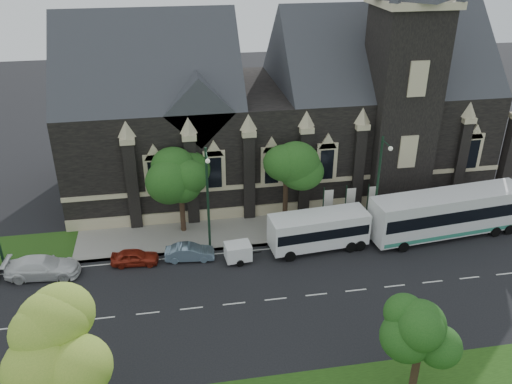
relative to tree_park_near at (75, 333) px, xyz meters
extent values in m
plane|color=black|center=(11.77, 8.77, -6.42)|extent=(160.00, 160.00, 0.00)
cube|color=gray|center=(11.77, 18.27, -6.34)|extent=(80.00, 5.00, 0.15)
cube|color=black|center=(15.77, 28.27, -1.42)|extent=(40.00, 15.00, 10.00)
cube|color=#2E3036|center=(3.77, 28.27, 3.58)|extent=(16.00, 15.00, 15.00)
cube|color=#2E3036|center=(25.77, 28.27, 3.58)|extent=(20.00, 15.00, 15.00)
cube|color=#2E3036|center=(7.77, 23.77, 3.58)|extent=(6.00, 6.00, 6.00)
cube|color=black|center=(25.77, 22.27, 2.58)|extent=(5.50, 5.50, 18.00)
cube|color=#C8BA90|center=(25.77, 22.27, 11.78)|extent=(6.20, 6.20, 0.60)
cube|color=#C8BA90|center=(15.77, 20.73, -3.22)|extent=(40.00, 0.22, 0.40)
cube|color=#C8BA90|center=(15.77, 20.73, -5.82)|extent=(40.00, 0.25, 1.20)
cube|color=black|center=(13.77, 20.59, -1.62)|extent=(1.20, 0.12, 2.80)
sphere|color=#79A331|center=(-0.23, -0.23, -0.20)|extent=(4.16, 4.16, 4.16)
sphere|color=#79A331|center=(0.55, 0.55, 0.58)|extent=(3.12, 3.12, 3.12)
cylinder|color=black|center=(17.77, -0.73, -4.88)|extent=(0.44, 0.44, 3.08)
sphere|color=#1D4E18|center=(17.77, -0.73, -1.94)|extent=(3.20, 3.20, 3.20)
sphere|color=#1D4E18|center=(18.37, -0.13, -1.34)|extent=(2.40, 2.40, 2.40)
cylinder|color=black|center=(14.77, 19.27, -4.44)|extent=(0.44, 0.44, 3.96)
sphere|color=#1D4E18|center=(14.77, 19.27, -0.78)|extent=(3.84, 3.84, 3.84)
sphere|color=#1D4E18|center=(15.49, 19.99, -0.06)|extent=(2.88, 2.88, 2.88)
cylinder|color=black|center=(5.77, 19.27, -4.44)|extent=(0.44, 0.44, 3.96)
sphere|color=#1D4E18|center=(5.77, 19.27, -0.85)|extent=(3.68, 3.68, 3.68)
sphere|color=#1D4E18|center=(6.46, 19.96, -0.16)|extent=(2.76, 2.76, 2.76)
cylinder|color=#15301F|center=(21.77, 16.07, -1.92)|extent=(0.20, 0.20, 9.00)
cylinder|color=#15301F|center=(21.77, 15.27, 2.28)|extent=(0.10, 1.60, 0.10)
sphere|color=silver|center=(21.77, 14.47, 2.18)|extent=(0.36, 0.36, 0.36)
cylinder|color=#15301F|center=(7.77, 16.07, -1.92)|extent=(0.20, 0.20, 9.00)
cylinder|color=#15301F|center=(7.77, 15.27, 2.28)|extent=(0.10, 1.60, 0.10)
sphere|color=silver|center=(7.77, 14.47, 2.18)|extent=(0.36, 0.36, 0.36)
cylinder|color=#15301F|center=(17.77, 17.77, -4.42)|extent=(0.10, 0.10, 4.00)
cube|color=white|center=(18.22, 17.77, -3.82)|extent=(0.80, 0.04, 2.20)
cylinder|color=#15301F|center=(19.77, 17.77, -4.42)|extent=(0.10, 0.10, 4.00)
cube|color=white|center=(20.22, 17.77, -3.82)|extent=(0.80, 0.04, 2.20)
cylinder|color=#15301F|center=(21.77, 17.77, -4.42)|extent=(0.10, 0.10, 4.00)
cube|color=white|center=(22.22, 17.77, -3.82)|extent=(0.80, 0.04, 2.20)
cube|color=silver|center=(27.83, 14.91, -4.22)|extent=(13.75, 4.20, 3.50)
cube|color=black|center=(27.83, 14.91, -3.97)|extent=(13.22, 4.19, 1.11)
cube|color=#31866C|center=(27.83, 14.91, -5.67)|extent=(13.22, 4.18, 0.35)
cylinder|color=black|center=(23.26, 13.02, -5.97)|extent=(0.92, 0.37, 0.90)
cylinder|color=black|center=(22.97, 15.83, -5.97)|extent=(0.92, 0.37, 0.90)
cylinder|color=black|center=(32.01, 13.93, -5.97)|extent=(0.92, 0.37, 0.90)
cylinder|color=black|center=(31.72, 16.74, -5.97)|extent=(0.92, 0.37, 0.90)
cylinder|color=black|center=(33.36, 14.07, -5.97)|extent=(0.92, 0.37, 0.90)
cylinder|color=black|center=(33.07, 16.87, -5.97)|extent=(0.92, 0.37, 0.90)
cube|color=white|center=(16.54, 14.78, -4.64)|extent=(8.23, 3.23, 2.65)
cube|color=black|center=(16.54, 14.78, -4.49)|extent=(7.91, 3.24, 0.87)
cylinder|color=black|center=(13.85, 13.27, -5.97)|extent=(0.92, 0.36, 0.90)
cylinder|color=black|center=(13.63, 15.78, -5.97)|extent=(0.92, 0.36, 0.90)
cylinder|color=black|center=(19.06, 13.73, -5.97)|extent=(0.92, 0.36, 0.90)
cylinder|color=black|center=(18.83, 16.25, -5.97)|extent=(0.92, 0.36, 0.90)
cylinder|color=black|center=(19.86, 13.80, -5.97)|extent=(0.92, 0.36, 0.90)
cylinder|color=black|center=(19.63, 16.32, -5.97)|extent=(0.92, 0.36, 0.90)
cube|color=white|center=(9.80, 13.99, -5.52)|extent=(2.12, 1.66, 1.30)
cylinder|color=black|center=(9.86, 13.24, -6.14)|extent=(0.58, 0.25, 0.56)
cylinder|color=black|center=(9.74, 14.73, -6.14)|extent=(0.58, 0.25, 0.56)
cylinder|color=black|center=(11.10, 14.10, -5.87)|extent=(1.20, 0.18, 0.08)
imported|color=#6E89A0|center=(6.05, 14.89, -5.77)|extent=(4.00, 1.71, 1.28)
imported|color=maroon|center=(1.77, 14.97, -5.79)|extent=(3.78, 1.77, 1.25)
imported|color=white|center=(-5.03, 14.54, -5.62)|extent=(5.63, 2.65, 1.59)
camera|label=1|loc=(5.23, -20.88, 17.62)|focal=37.28mm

